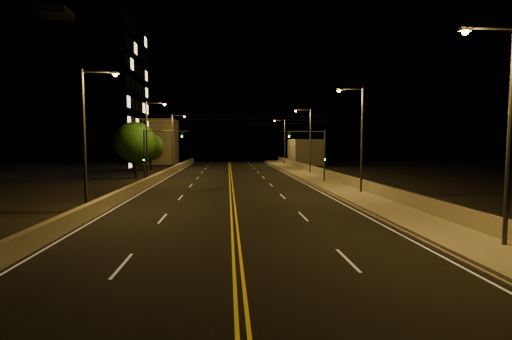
{
  "coord_description": "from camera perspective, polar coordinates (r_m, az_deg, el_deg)",
  "views": [
    {
      "loc": [
        -0.36,
        -12.98,
        4.8
      ],
      "look_at": [
        2.0,
        18.0,
        2.5
      ],
      "focal_mm": 26.0,
      "sensor_mm": 36.0,
      "label": 1
    }
  ],
  "objects": [
    {
      "name": "road",
      "position": [
        33.33,
        -3.7,
        -4.04
      ],
      "size": [
        18.0,
        120.0,
        0.02
      ],
      "primitive_type": "cube",
      "color": "black",
      "rests_on": "ground"
    },
    {
      "name": "streetlight_2",
      "position": [
        55.32,
        8.09,
        5.01
      ],
      "size": [
        2.55,
        0.28,
        9.75
      ],
      "color": "#2D2D33",
      "rests_on": "ground"
    },
    {
      "name": "lane_markings",
      "position": [
        33.25,
        -3.7,
        -4.04
      ],
      "size": [
        17.32,
        116.0,
        0.0
      ],
      "color": "silver",
      "rests_on": "road"
    },
    {
      "name": "tree_1",
      "position": [
        60.87,
        -18.28,
        4.15
      ],
      "size": [
        5.79,
        5.79,
        7.84
      ],
      "color": "black",
      "rests_on": "ground"
    },
    {
      "name": "traffic_signal_right",
      "position": [
        44.09,
        9.27,
        3.09
      ],
      "size": [
        5.11,
        0.31,
        6.3
      ],
      "color": "#2D2D33",
      "rests_on": "ground"
    },
    {
      "name": "tree_2",
      "position": [
        68.04,
        -15.95,
        3.38
      ],
      "size": [
        4.67,
        4.67,
        6.33
      ],
      "color": "black",
      "rests_on": "ground"
    },
    {
      "name": "streetlight_6",
      "position": [
        67.74,
        -12.53,
        4.8
      ],
      "size": [
        2.55,
        0.28,
        9.75
      ],
      "color": "#2D2D33",
      "rests_on": "ground"
    },
    {
      "name": "jersey_barrier",
      "position": [
        34.38,
        -19.05,
        -3.2
      ],
      "size": [
        0.45,
        120.0,
        0.97
      ],
      "primitive_type": "cube",
      "color": "gray",
      "rests_on": "ground"
    },
    {
      "name": "distant_building_right",
      "position": [
        82.11,
        7.51,
        2.77
      ],
      "size": [
        6.0,
        10.0,
        5.51
      ],
      "primitive_type": "cube",
      "color": "slate",
      "rests_on": "ground"
    },
    {
      "name": "curb",
      "position": [
        34.58,
        11.29,
        -3.7
      ],
      "size": [
        0.14,
        120.0,
        0.15
      ],
      "primitive_type": "cube",
      "color": "gray",
      "rests_on": "ground"
    },
    {
      "name": "parapet_rail",
      "position": [
        35.55,
        16.8,
        -1.55
      ],
      "size": [
        0.06,
        120.0,
        0.06
      ],
      "primitive_type": "cylinder",
      "rotation": [
        1.57,
        0.0,
        0.0
      ],
      "color": "black",
      "rests_on": "parapet_wall"
    },
    {
      "name": "streetlight_0",
      "position": [
        19.3,
        33.9,
        5.88
      ],
      "size": [
        2.55,
        0.28,
        9.75
      ],
      "color": "#2D2D33",
      "rests_on": "ground"
    },
    {
      "name": "building_tower",
      "position": [
        66.03,
        -27.97,
        10.04
      ],
      "size": [
        24.0,
        15.0,
        25.23
      ],
      "color": "slate",
      "rests_on": "ground"
    },
    {
      "name": "streetlight_3",
      "position": [
        79.55,
        4.26,
        4.79
      ],
      "size": [
        2.55,
        0.28,
        9.75
      ],
      "color": "#2D2D33",
      "rests_on": "ground"
    },
    {
      "name": "tree_0",
      "position": [
        51.61,
        -18.11,
        3.98
      ],
      "size": [
        5.58,
        5.58,
        7.56
      ],
      "color": "black",
      "rests_on": "ground"
    },
    {
      "name": "streetlight_1",
      "position": [
        34.98,
        15.6,
        5.38
      ],
      "size": [
        2.55,
        0.28,
        9.75
      ],
      "color": "#2D2D33",
      "rests_on": "ground"
    },
    {
      "name": "overhead_wires",
      "position": [
        42.56,
        -3.9,
        7.72
      ],
      "size": [
        22.0,
        0.03,
        0.83
      ],
      "color": "black"
    },
    {
      "name": "streetlight_5",
      "position": [
        47.11,
        -16.15,
        5.03
      ],
      "size": [
        2.55,
        0.28,
        9.75
      ],
      "color": "#2D2D33",
      "rests_on": "ground"
    },
    {
      "name": "parapet_wall",
      "position": [
        35.6,
        16.78,
        -2.4
      ],
      "size": [
        0.3,
        120.0,
        1.0
      ],
      "primitive_type": "cube",
      "color": "gray",
      "rests_on": "sidewalk"
    },
    {
      "name": "streetlight_4",
      "position": [
        28.04,
        -24.44,
        5.48
      ],
      "size": [
        2.55,
        0.28,
        9.75
      ],
      "color": "#2D2D33",
      "rests_on": "ground"
    },
    {
      "name": "ground",
      "position": [
        13.84,
        -2.71,
        -16.05
      ],
      "size": [
        160.0,
        160.0,
        0.0
      ],
      "primitive_type": "plane",
      "color": "black",
      "rests_on": "ground"
    },
    {
      "name": "sidewalk",
      "position": [
        35.12,
        14.24,
        -3.51
      ],
      "size": [
        3.6,
        120.0,
        0.3
      ],
      "primitive_type": "cube",
      "color": "gray",
      "rests_on": "ground"
    },
    {
      "name": "traffic_signal_left",
      "position": [
        43.68,
        -15.54,
        2.98
      ],
      "size": [
        5.11,
        0.31,
        6.3
      ],
      "color": "#2D2D33",
      "rests_on": "ground"
    },
    {
      "name": "distant_building_left",
      "position": [
        86.87,
        -14.77,
        4.22
      ],
      "size": [
        8.0,
        8.0,
        10.0
      ],
      "primitive_type": "cube",
      "color": "slate",
      "rests_on": "ground"
    }
  ]
}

